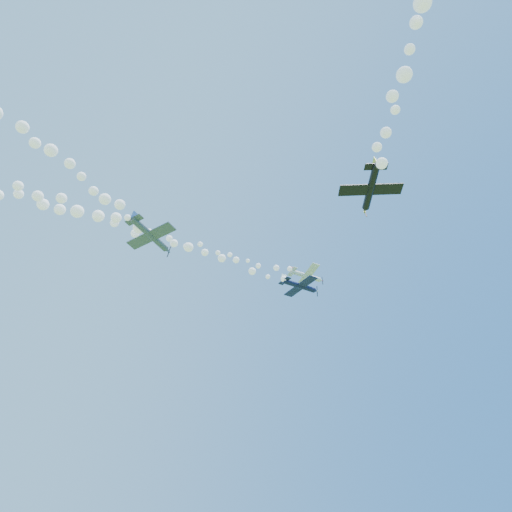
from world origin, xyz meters
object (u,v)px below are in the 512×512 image
plane_grey (151,235)px  plane_black (371,189)px  plane_white (307,276)px  plane_navy (300,286)px

plane_grey → plane_black: size_ratio=1.18×
plane_white → plane_black: bearing=-103.6°
plane_navy → plane_black: bearing=-105.8°
plane_navy → plane_black: 26.11m
plane_white → plane_black: (-10.53, -24.81, -8.73)m
plane_white → plane_black: plane_white is taller
plane_white → plane_navy: size_ratio=0.93×
plane_white → plane_grey: bearing=-171.8°
plane_black → plane_grey: bearing=65.7°
plane_navy → plane_grey: 25.90m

